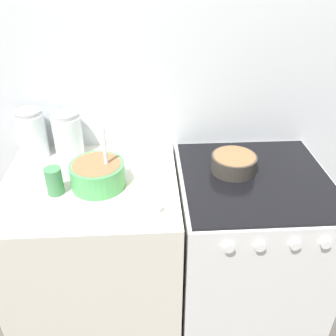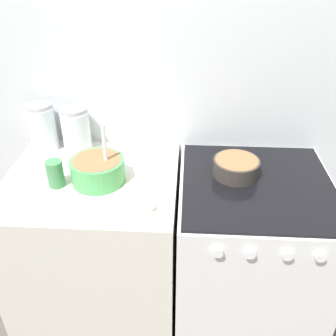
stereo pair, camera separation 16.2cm
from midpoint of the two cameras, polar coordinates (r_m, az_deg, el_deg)
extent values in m
cube|color=silver|center=(1.84, -2.00, 11.43)|extent=(4.53, 0.05, 2.40)
cube|color=silver|center=(1.97, -12.80, -13.59)|extent=(0.76, 0.68, 0.93)
cube|color=silver|center=(1.98, 9.26, -12.97)|extent=(0.68, 0.68, 0.92)
cube|color=black|center=(1.69, 10.62, -1.62)|extent=(0.65, 0.66, 0.01)
cylinder|color=white|center=(1.43, 5.98, -12.15)|extent=(0.04, 0.02, 0.04)
cylinder|color=white|center=(1.45, 10.69, -11.81)|extent=(0.04, 0.02, 0.04)
cylinder|color=white|center=(1.49, 15.86, -11.36)|extent=(0.04, 0.02, 0.04)
cylinder|color=white|center=(1.53, 20.13, -10.91)|extent=(0.04, 0.02, 0.04)
cylinder|color=#4CA559|center=(1.61, -13.52, -1.13)|extent=(0.23, 0.23, 0.11)
cylinder|color=#8C603D|center=(1.60, -13.63, -0.35)|extent=(0.20, 0.20, 0.06)
cylinder|color=white|center=(1.56, -12.48, 1.75)|extent=(0.02, 0.02, 0.25)
cylinder|color=#38332D|center=(1.69, 7.29, 0.63)|extent=(0.20, 0.20, 0.07)
cylinder|color=#8C603D|center=(1.69, 7.31, 0.85)|extent=(0.19, 0.19, 0.06)
cylinder|color=silver|center=(1.91, -22.31, 4.51)|extent=(0.13, 0.13, 0.21)
cylinder|color=white|center=(1.93, -22.06, 3.39)|extent=(0.12, 0.12, 0.13)
cylinder|color=#B2B2B7|center=(1.86, -23.04, 7.70)|extent=(0.12, 0.12, 0.02)
cylinder|color=silver|center=(1.86, -17.42, 4.57)|extent=(0.14, 0.14, 0.20)
cylinder|color=red|center=(1.88, -17.23, 3.50)|extent=(0.12, 0.12, 0.12)
cylinder|color=#B2B2B7|center=(1.82, -17.97, 7.62)|extent=(0.12, 0.12, 0.02)
cylinder|color=#3F7F4C|center=(1.62, -19.74, -1.96)|extent=(0.07, 0.07, 0.12)
cube|color=beige|center=(1.52, -7.01, -4.95)|extent=(0.21, 0.27, 0.01)
cylinder|color=white|center=(1.46, -6.85, -6.46)|extent=(0.09, 0.01, 0.01)
sphere|color=white|center=(1.45, -4.68, -6.04)|extent=(0.04, 0.04, 0.04)
camera|label=1|loc=(0.08, -92.86, -1.78)|focal=40.00mm
camera|label=2|loc=(0.08, 87.14, 1.78)|focal=40.00mm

